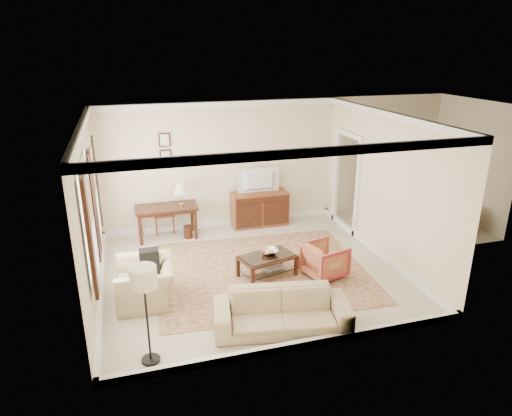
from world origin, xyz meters
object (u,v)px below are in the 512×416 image
coffee_table (267,260)px  striped_armchair (325,258)px  writing_desk (166,211)px  club_armchair (145,276)px  tv (260,173)px  sofa (282,306)px  sideboard (260,209)px

coffee_table → striped_armchair: bearing=-15.5°
writing_desk → club_armchair: club_armchair is taller
writing_desk → tv: 2.28m
coffee_table → sofa: sofa is taller
striped_armchair → coffee_table: bearing=60.9°
writing_desk → sofa: sofa is taller
striped_armchair → club_armchair: club_armchair is taller
writing_desk → club_armchair: size_ratio=1.26×
tv → club_armchair: size_ratio=0.87×
sideboard → sofa: 4.25m
sideboard → coffee_table: 2.58m
writing_desk → coffee_table: size_ratio=1.20×
sideboard → club_armchair: bearing=-135.6°
striped_armchair → club_armchair: size_ratio=0.66×
sideboard → sofa: (-0.91, -4.15, -0.01)m
sideboard → tv: size_ratio=1.41×
coffee_table → club_armchair: (-2.20, -0.26, 0.14)m
sideboard → coffee_table: bearing=-103.8°
writing_desk → club_armchair: 2.69m
sofa → club_armchair: bearing=154.8°
tv → coffee_table: (-0.61, -2.48, -0.95)m
writing_desk → sideboard: sideboard is taller
striped_armchair → club_armchair: 3.23m
striped_armchair → sofa: size_ratio=0.35×
sideboard → sofa: sideboard is taller
tv → coffee_table: 2.73m
coffee_table → striped_armchair: size_ratio=1.59×
sideboard → striped_armchair: 2.82m
writing_desk → striped_armchair: (2.60, -2.63, -0.27)m
coffee_table → striped_armchair: 1.07m
sideboard → striped_armchair: size_ratio=1.87×
tv → sofa: bearing=77.6°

